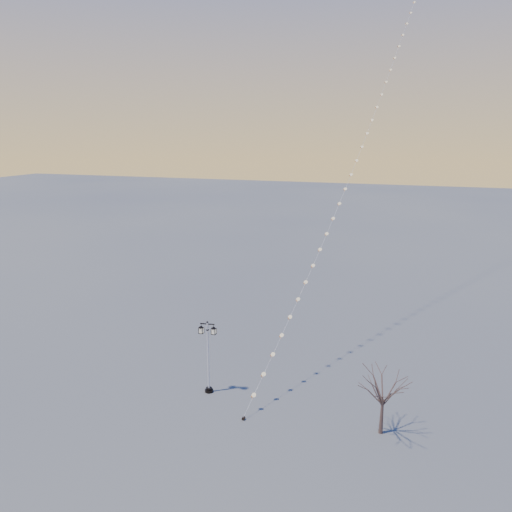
% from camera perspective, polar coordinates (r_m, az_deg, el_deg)
% --- Properties ---
extents(ground, '(300.00, 300.00, 0.00)m').
position_cam_1_polar(ground, '(31.46, -2.95, -18.64)').
color(ground, '#575A58').
rests_on(ground, ground).
extents(street_lamp, '(1.28, 0.57, 5.06)m').
position_cam_1_polar(street_lamp, '(33.52, -5.52, -11.06)').
color(street_lamp, black).
rests_on(street_lamp, ground).
extents(bare_tree, '(2.40, 2.40, 3.99)m').
position_cam_1_polar(bare_tree, '(30.06, 14.42, -14.65)').
color(bare_tree, '#48342D').
rests_on(bare_tree, ground).
extents(kite_train, '(8.28, 39.97, 35.79)m').
position_cam_1_polar(kite_train, '(45.21, 12.20, 14.72)').
color(kite_train, black).
rests_on(kite_train, ground).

